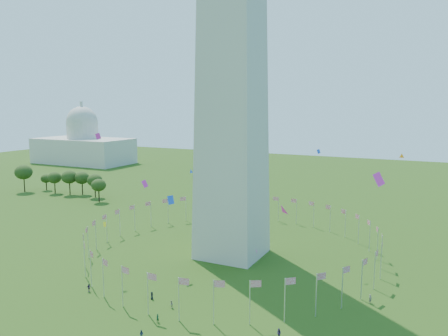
{
  "coord_description": "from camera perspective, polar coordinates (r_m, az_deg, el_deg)",
  "views": [
    {
      "loc": [
        50.41,
        -57.99,
        42.26
      ],
      "look_at": [
        4.85,
        35.0,
        27.17
      ],
      "focal_mm": 35.0,
      "sensor_mm": 36.0,
      "label": 1
    }
  ],
  "objects": [
    {
      "name": "capitol_building",
      "position": [
        331.81,
        -18.0,
        4.56
      ],
      "size": [
        70.0,
        35.0,
        46.0
      ],
      "primitive_type": null,
      "color": "beige",
      "rests_on": "ground"
    },
    {
      "name": "flag_ring",
      "position": [
        125.02,
        1.04,
        -9.29
      ],
      "size": [
        80.24,
        80.24,
        9.0
      ],
      "color": "silver",
      "rests_on": "ground"
    },
    {
      "name": "kites_aloft",
      "position": [
        95.37,
        0.87,
        -4.62
      ],
      "size": [
        99.11,
        71.02,
        30.87
      ],
      "color": "#CC2699",
      "rests_on": "ground"
    },
    {
      "name": "tree_line_west",
      "position": [
        219.38,
        -20.3,
        -1.87
      ],
      "size": [
        55.75,
        15.43,
        12.95
      ],
      "color": "#324F1A",
      "rests_on": "ground"
    }
  ]
}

